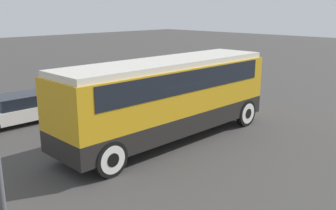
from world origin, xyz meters
The scene contains 4 objects.
ground_plane centered at (0.00, 0.00, 0.00)m, with size 120.00×120.00×0.00m, color #423F3D.
tour_bus centered at (0.10, 0.00, 1.96)m, with size 9.59×2.53×3.25m.
parked_car_near centered at (-2.92, 6.49, 0.67)m, with size 4.67×1.89×1.34m.
parked_car_mid centered at (3.29, 8.05, 0.69)m, with size 4.27×1.79×1.39m.
Camera 1 is at (-10.09, -10.07, 5.14)m, focal length 40.00 mm.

